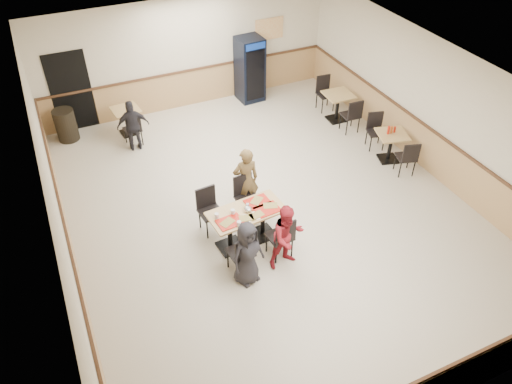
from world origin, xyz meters
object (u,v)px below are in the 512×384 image
diner_woman_right (287,237)px  side_table_near (391,143)px  main_table (247,221)px  diner_man_opposite (246,180)px  diner_woman_left (247,253)px  back_table (127,117)px  lone_diner (133,126)px  pepsi_cooler (250,69)px  side_table_far (338,103)px  trash_bin (66,125)px

diner_woman_right → side_table_near: size_ratio=1.61×
main_table → diner_man_opposite: size_ratio=1.00×
diner_woman_left → diner_woman_right: 0.83m
back_table → lone_diner: bearing=-90.0°
diner_man_opposite → lone_diner: diner_man_opposite is taller
main_table → pepsi_cooler: size_ratio=0.83×
diner_woman_left → side_table_near: bearing=7.1°
side_table_near → pepsi_cooler: (-1.77, 4.18, 0.42)m
diner_man_opposite → lone_diner: bearing=-58.6°
diner_woman_right → pepsi_cooler: size_ratio=0.75×
side_table_near → side_table_far: (-0.14, 2.12, 0.03)m
main_table → diner_woman_right: diner_woman_right is taller
diner_woman_left → lone_diner: size_ratio=1.01×
diner_woman_left → pepsi_cooler: bearing=48.6°
main_table → pepsi_cooler: (2.45, 5.32, 0.39)m
diner_man_opposite → lone_diner: size_ratio=1.14×
main_table → pepsi_cooler: pepsi_cooler is taller
diner_woman_right → trash_bin: 6.85m
main_table → diner_woman_left: diner_woman_left is taller
side_table_near → pepsi_cooler: bearing=113.0°
diner_woman_right → diner_man_opposite: size_ratio=0.90×
trash_bin → side_table_near: bearing=-31.1°
side_table_far → back_table: size_ratio=1.06×
back_table → diner_woman_right: bearing=-74.5°
diner_woman_left → side_table_far: (4.47, 4.18, -0.16)m
lone_diner → trash_bin: 1.88m
main_table → diner_woman_left: size_ratio=1.13×
diner_woman_left → pepsi_cooler: 6.85m
back_table → trash_bin: size_ratio=0.88×
diner_man_opposite → pepsi_cooler: 4.86m
diner_man_opposite → trash_bin: bearing=-49.7°
main_table → trash_bin: 5.90m
diner_woman_left → pepsi_cooler: (2.84, 6.23, 0.24)m
diner_man_opposite → trash_bin: diner_man_opposite is taller
diner_woman_right → pepsi_cooler: 6.49m
main_table → diner_woman_right: (0.44, -0.84, 0.16)m
diner_woman_right → side_table_far: 5.49m
diner_woman_left → diner_woman_right: bearing=-12.0°
lone_diner → diner_woman_left: bearing=104.7°
side_table_near → main_table: bearing=-164.9°
diner_woman_right → side_table_near: bearing=23.1°
back_table → diner_woman_left: bearing=-82.4°
trash_bin → side_table_far: bearing=-16.7°
trash_bin → diner_woman_left: bearing=-70.1°
main_table → diner_woman_left: 1.01m
diner_woman_left → main_table: bearing=50.1°
side_table_far → pepsi_cooler: 2.65m
main_table → diner_man_opposite: (0.39, 0.92, 0.24)m
side_table_far → pepsi_cooler: (-1.63, 2.06, 0.40)m
main_table → trash_bin: (-2.63, 5.27, -0.10)m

